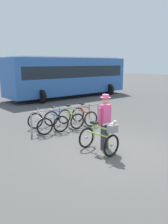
# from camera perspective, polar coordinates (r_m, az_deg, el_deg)

# --- Properties ---
(ground_plane) EXTENTS (80.00, 80.00, 0.00)m
(ground_plane) POSITION_cam_1_polar(r_m,az_deg,el_deg) (7.40, 7.23, -9.32)
(ground_plane) COLOR #514F4C
(bike_rack_rail) EXTENTS (3.21, 0.23, 0.88)m
(bike_rack_rail) POSITION_cam_1_polar(r_m,az_deg,el_deg) (9.65, -3.98, -0.12)
(bike_rack_rail) COLOR #99999E
(bike_rack_rail) RESTS_ON ground
(racked_bike_white) EXTENTS (0.66, 1.09, 0.97)m
(racked_bike_white) POSITION_cam_1_polar(r_m,az_deg,el_deg) (9.37, -10.61, -2.54)
(racked_bike_white) COLOR black
(racked_bike_white) RESTS_ON ground
(racked_bike_blue) EXTENTS (0.69, 1.13, 0.98)m
(racked_bike_blue) POSITION_cam_1_polar(r_m,az_deg,el_deg) (9.66, -6.82, -1.98)
(racked_bike_blue) COLOR black
(racked_bike_blue) RESTS_ON ground
(racked_bike_lime) EXTENTS (0.73, 1.14, 0.97)m
(racked_bike_lime) POSITION_cam_1_polar(r_m,az_deg,el_deg) (9.99, -3.26, -1.44)
(racked_bike_lime) COLOR black
(racked_bike_lime) RESTS_ON ground
(racked_bike_red) EXTENTS (0.69, 1.12, 0.97)m
(racked_bike_red) POSITION_cam_1_polar(r_m,az_deg,el_deg) (10.36, 0.05, -0.94)
(racked_bike_red) COLOR black
(racked_bike_red) RESTS_ON ground
(featured_bicycle) EXTENTS (0.88, 1.25, 1.09)m
(featured_bicycle) POSITION_cam_1_polar(r_m,az_deg,el_deg) (7.05, 4.25, -6.15)
(featured_bicycle) COLOR black
(featured_bicycle) RESTS_ON ground
(person_with_featured_bike) EXTENTS (0.52, 0.32, 1.72)m
(person_with_featured_bike) POSITION_cam_1_polar(r_m,az_deg,el_deg) (7.29, 5.11, -1.79)
(person_with_featured_bike) COLOR #383842
(person_with_featured_bike) RESTS_ON ground
(bus_distant) EXTENTS (10.27, 4.42, 3.08)m
(bus_distant) POSITION_cam_1_polar(r_m,az_deg,el_deg) (18.67, -3.65, 8.99)
(bus_distant) COLOR #3366B7
(bus_distant) RESTS_ON ground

